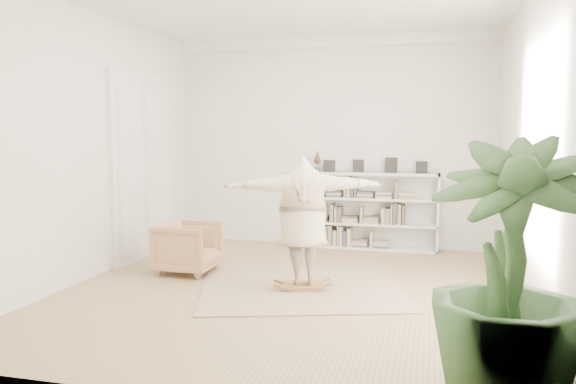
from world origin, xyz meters
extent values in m
plane|color=#8E6C49|center=(0.00, 0.00, 0.00)|extent=(6.00, 6.00, 0.00)
plane|color=silver|center=(0.00, 3.00, 1.80)|extent=(5.50, 0.00, 5.50)
plane|color=silver|center=(0.00, -3.00, 1.80)|extent=(5.50, 0.00, 5.50)
plane|color=silver|center=(-2.75, 0.00, 1.80)|extent=(0.00, 6.00, 6.00)
plane|color=silver|center=(2.75, 0.00, 1.80)|extent=(0.00, 6.00, 6.00)
cube|color=white|center=(0.00, 2.94, 3.51)|extent=(5.50, 0.12, 0.18)
cube|color=white|center=(-2.71, 1.30, 1.40)|extent=(0.08, 1.78, 2.92)
cube|color=silver|center=(-2.69, 0.90, 1.40)|extent=(0.06, 0.78, 2.80)
cube|color=silver|center=(-2.69, 1.70, 1.40)|extent=(0.06, 0.78, 2.80)
cube|color=silver|center=(-0.33, 2.81, 0.65)|extent=(0.04, 0.35, 1.30)
cube|color=silver|center=(1.83, 2.81, 0.65)|extent=(0.04, 0.35, 1.30)
cube|color=silver|center=(0.75, 2.96, 0.65)|extent=(2.20, 0.04, 1.30)
cube|color=silver|center=(0.75, 2.81, 0.02)|extent=(2.20, 0.35, 0.04)
cube|color=silver|center=(0.75, 2.81, 0.43)|extent=(2.20, 0.35, 0.04)
cube|color=silver|center=(0.75, 2.81, 0.86)|extent=(2.20, 0.35, 0.04)
cube|color=silver|center=(0.75, 2.81, 1.28)|extent=(2.20, 0.35, 0.04)
cube|color=black|center=(0.00, 2.85, 1.42)|extent=(0.18, 0.07, 0.24)
cube|color=black|center=(0.50, 2.85, 1.42)|extent=(0.18, 0.07, 0.24)
cube|color=black|center=(1.05, 2.85, 1.42)|extent=(0.18, 0.07, 0.24)
cube|color=black|center=(1.55, 2.85, 1.42)|extent=(0.18, 0.07, 0.24)
imported|color=tan|center=(-1.59, 0.52, 0.36)|extent=(0.80, 0.78, 0.72)
cube|color=tan|center=(0.18, 0.03, 0.01)|extent=(2.98, 2.65, 0.02)
cube|color=brown|center=(0.18, 0.03, 0.07)|extent=(0.56, 0.43, 0.03)
cube|color=brown|center=(0.18, 0.03, 0.04)|extent=(0.34, 0.15, 0.04)
cube|color=brown|center=(0.18, 0.03, 0.04)|extent=(0.34, 0.15, 0.04)
cube|color=brown|center=(0.18, 0.03, 0.07)|extent=(0.20, 0.10, 0.10)
cube|color=brown|center=(0.18, 0.03, 0.07)|extent=(0.20, 0.10, 0.10)
imported|color=#C7B195|center=(0.18, 0.03, 0.92)|extent=(2.04, 1.10, 1.60)
imported|color=#32562B|center=(2.24, -2.55, 0.97)|extent=(1.36, 1.36, 1.95)
camera|label=1|loc=(1.70, -6.66, 1.96)|focal=35.00mm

